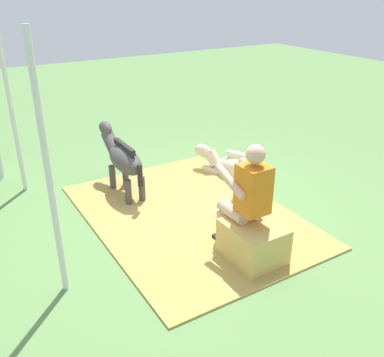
{
  "coord_description": "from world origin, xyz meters",
  "views": [
    {
      "loc": [
        -4.21,
        2.66,
        2.76
      ],
      "look_at": [
        -0.14,
        0.18,
        0.55
      ],
      "focal_mm": 40.04,
      "sensor_mm": 36.0,
      "label": 1
    }
  ],
  "objects_px": {
    "pony_standing": "(123,158)",
    "tent_pole_right": "(11,106)",
    "pony_lying": "(238,167)",
    "person_seated": "(246,195)",
    "hay_bale": "(253,242)",
    "tent_pole_left": "(49,174)"
  },
  "relations": [
    {
      "from": "pony_lying",
      "to": "tent_pole_right",
      "type": "relative_size",
      "value": 0.54
    },
    {
      "from": "hay_bale",
      "to": "pony_standing",
      "type": "distance_m",
      "value": 2.29
    },
    {
      "from": "hay_bale",
      "to": "tent_pole_left",
      "type": "height_order",
      "value": "tent_pole_left"
    },
    {
      "from": "person_seated",
      "to": "tent_pole_right",
      "type": "distance_m",
      "value": 3.42
    },
    {
      "from": "person_seated",
      "to": "pony_standing",
      "type": "relative_size",
      "value": 0.97
    },
    {
      "from": "hay_bale",
      "to": "tent_pole_right",
      "type": "relative_size",
      "value": 0.26
    },
    {
      "from": "pony_lying",
      "to": "pony_standing",
      "type": "bearing_deg",
      "value": 74.84
    },
    {
      "from": "person_seated",
      "to": "tent_pole_left",
      "type": "relative_size",
      "value": 0.53
    },
    {
      "from": "hay_bale",
      "to": "pony_standing",
      "type": "xyz_separation_m",
      "value": [
        2.2,
        0.54,
        0.32
      ]
    },
    {
      "from": "tent_pole_right",
      "to": "person_seated",
      "type": "bearing_deg",
      "value": -149.16
    },
    {
      "from": "hay_bale",
      "to": "pony_standing",
      "type": "height_order",
      "value": "pony_standing"
    },
    {
      "from": "hay_bale",
      "to": "pony_lying",
      "type": "xyz_separation_m",
      "value": [
        1.75,
        -1.13,
        -0.02
      ]
    },
    {
      "from": "hay_bale",
      "to": "tent_pole_right",
      "type": "distance_m",
      "value": 3.66
    },
    {
      "from": "pony_standing",
      "to": "pony_lying",
      "type": "distance_m",
      "value": 1.77
    },
    {
      "from": "tent_pole_right",
      "to": "pony_lying",
      "type": "bearing_deg",
      "value": -114.57
    },
    {
      "from": "pony_standing",
      "to": "pony_lying",
      "type": "height_order",
      "value": "pony_standing"
    },
    {
      "from": "pony_lying",
      "to": "tent_pole_left",
      "type": "bearing_deg",
      "value": 111.5
    },
    {
      "from": "tent_pole_left",
      "to": "tent_pole_right",
      "type": "distance_m",
      "value": 2.49
    },
    {
      "from": "pony_lying",
      "to": "tent_pole_left",
      "type": "height_order",
      "value": "tent_pole_left"
    },
    {
      "from": "pony_standing",
      "to": "tent_pole_right",
      "type": "bearing_deg",
      "value": 54.3
    },
    {
      "from": "tent_pole_left",
      "to": "tent_pole_right",
      "type": "xyz_separation_m",
      "value": [
        2.49,
        -0.14,
        0.0
      ]
    },
    {
      "from": "hay_bale",
      "to": "tent_pole_right",
      "type": "xyz_separation_m",
      "value": [
        3.06,
        1.73,
        1.02
      ]
    }
  ]
}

